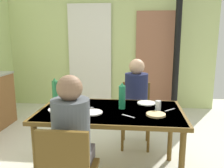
% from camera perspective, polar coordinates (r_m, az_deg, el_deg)
% --- Properties ---
extents(ground_plane, '(6.67, 6.67, 0.00)m').
position_cam_1_polar(ground_plane, '(2.92, -7.93, -19.63)').
color(ground_plane, beige).
extents(wall_back, '(4.49, 0.10, 2.57)m').
position_cam_1_polar(wall_back, '(5.03, -1.32, 9.03)').
color(wall_back, '#C2D286').
rests_on(wall_back, ground_plane).
extents(door_wooden, '(0.80, 0.05, 2.00)m').
position_cam_1_polar(door_wooden, '(4.94, 10.43, 5.51)').
color(door_wooden, '#9B6247').
rests_on(door_wooden, ground_plane).
extents(stove_pipe_column, '(0.12, 0.12, 2.57)m').
position_cam_1_polar(stove_pipe_column, '(4.70, 15.52, 8.44)').
color(stove_pipe_column, black).
rests_on(stove_pipe_column, ground_plane).
extents(curtain_panel, '(0.90, 0.03, 2.16)m').
position_cam_1_polar(curtain_panel, '(5.00, -5.38, 6.61)').
color(curtain_panel, white).
rests_on(curtain_panel, ground_plane).
extents(dining_table, '(1.51, 0.86, 0.74)m').
position_cam_1_polar(dining_table, '(2.51, -0.36, -7.88)').
color(dining_table, brown).
rests_on(dining_table, ground_plane).
extents(chair_far_diner, '(0.40, 0.40, 0.87)m').
position_cam_1_polar(chair_far_diner, '(3.29, 5.81, -6.30)').
color(chair_far_diner, brown).
rests_on(chair_far_diner, ground_plane).
extents(person_near_diner, '(0.30, 0.37, 0.77)m').
position_cam_1_polar(person_near_diner, '(1.92, -9.80, -10.79)').
color(person_near_diner, '#51494C').
rests_on(person_near_diner, ground_plane).
extents(person_far_diner, '(0.30, 0.37, 0.77)m').
position_cam_1_polar(person_far_diner, '(3.08, 5.90, -2.05)').
color(person_far_diner, '#281F48').
rests_on(person_far_diner, ground_plane).
extents(water_bottle_green_near, '(0.06, 0.06, 0.31)m').
position_cam_1_polar(water_bottle_green_near, '(2.71, -13.66, -1.95)').
color(water_bottle_green_near, '#2B7E45').
rests_on(water_bottle_green_near, dining_table).
extents(water_bottle_green_far, '(0.07, 0.07, 0.28)m').
position_cam_1_polar(water_bottle_green_far, '(2.50, 2.44, -3.05)').
color(water_bottle_green_far, '#1E8352').
rests_on(water_bottle_green_far, dining_table).
extents(serving_bowl_center, '(0.17, 0.17, 0.05)m').
position_cam_1_polar(serving_bowl_center, '(2.78, -8.19, -3.90)').
color(serving_bowl_center, silver).
rests_on(serving_bowl_center, dining_table).
extents(dinner_plate_near_left, '(0.22, 0.22, 0.01)m').
position_cam_1_polar(dinner_plate_near_left, '(2.40, -4.89, -6.89)').
color(dinner_plate_near_left, white).
rests_on(dinner_plate_near_left, dining_table).
extents(dinner_plate_near_right, '(0.22, 0.22, 0.01)m').
position_cam_1_polar(dinner_plate_near_right, '(2.75, 8.43, -4.59)').
color(dinner_plate_near_right, white).
rests_on(dinner_plate_near_right, dining_table).
extents(dinner_plate_far_center, '(0.19, 0.19, 0.01)m').
position_cam_1_polar(dinner_plate_far_center, '(2.55, -13.18, -6.06)').
color(dinner_plate_far_center, white).
rests_on(dinner_plate_far_center, dining_table).
extents(drinking_glass_by_near_diner, '(0.06, 0.06, 0.11)m').
position_cam_1_polar(drinking_glass_by_near_diner, '(2.50, 11.15, -5.19)').
color(drinking_glass_by_near_diner, silver).
rests_on(drinking_glass_by_near_diner, dining_table).
extents(drinking_glass_by_far_diner, '(0.06, 0.06, 0.10)m').
position_cam_1_polar(drinking_glass_by_far_diner, '(2.32, -11.52, -6.56)').
color(drinking_glass_by_far_diner, silver).
rests_on(drinking_glass_by_far_diner, dining_table).
extents(bread_plate_sliced, '(0.19, 0.19, 0.02)m').
position_cam_1_polar(bread_plate_sliced, '(2.36, 10.63, -7.31)').
color(bread_plate_sliced, '#DBB77A').
rests_on(bread_plate_sliced, dining_table).
extents(cutlery_knife_near, '(0.12, 0.11, 0.00)m').
position_cam_1_polar(cutlery_knife_near, '(2.56, 13.90, -6.11)').
color(cutlery_knife_near, silver).
rests_on(cutlery_knife_near, dining_table).
extents(cutlery_fork_near, '(0.13, 0.10, 0.00)m').
position_cam_1_polar(cutlery_fork_near, '(2.30, 3.98, -7.80)').
color(cutlery_fork_near, silver).
rests_on(cutlery_fork_near, dining_table).
extents(cutlery_knife_far, '(0.15, 0.03, 0.00)m').
position_cam_1_polar(cutlery_knife_far, '(2.59, -6.16, -5.61)').
color(cutlery_knife_far, silver).
rests_on(cutlery_knife_far, dining_table).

